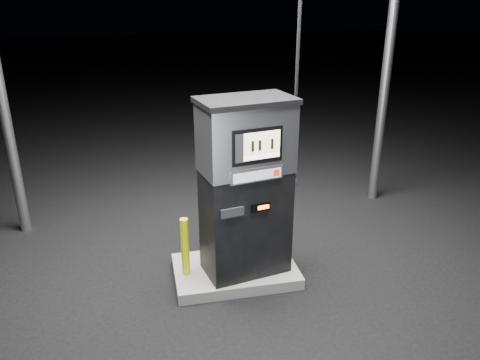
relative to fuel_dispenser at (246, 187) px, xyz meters
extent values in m
plane|color=black|center=(-0.13, 0.07, -1.31)|extent=(80.00, 80.00, 0.00)
cube|color=#61615D|center=(-0.13, 0.07, -1.23)|extent=(1.60, 1.00, 0.15)
cylinder|color=gray|center=(-3.13, 2.07, 0.94)|extent=(0.16, 0.16, 4.50)
cylinder|color=gray|center=(2.87, 2.07, 0.94)|extent=(0.16, 0.16, 4.50)
cube|color=black|center=(-0.01, 0.00, -0.47)|extent=(1.14, 0.79, 1.37)
cube|color=#B0B0B7|center=(-0.01, 0.00, 0.62)|extent=(1.16, 0.82, 0.82)
cube|color=black|center=(-0.01, 0.00, 1.07)|extent=(1.22, 0.87, 0.07)
cube|color=black|center=(0.06, -0.31, 0.62)|extent=(0.61, 0.15, 0.42)
cube|color=beige|center=(0.11, -0.32, 0.65)|extent=(0.44, 0.09, 0.26)
cube|color=white|center=(0.11, -0.32, 0.49)|extent=(0.44, 0.09, 0.05)
cube|color=#B0B0B7|center=(0.06, -0.31, 0.27)|extent=(0.65, 0.16, 0.15)
cube|color=#989BA0|center=(0.06, -0.33, 0.27)|extent=(0.59, 0.12, 0.12)
cube|color=red|center=(0.30, -0.28, 0.27)|extent=(0.08, 0.02, 0.08)
cube|color=black|center=(0.11, -0.30, -0.15)|extent=(0.24, 0.07, 0.10)
cube|color=#F5490C|center=(0.14, -0.30, -0.15)|extent=(0.14, 0.03, 0.05)
cube|color=black|center=(-0.25, -0.37, -0.15)|extent=(0.28, 0.08, 0.11)
cube|color=black|center=(0.56, 0.11, -0.01)|extent=(0.15, 0.21, 0.27)
cylinder|color=gray|center=(0.62, 0.13, -0.01)|extent=(0.12, 0.25, 0.08)
cylinder|color=black|center=(0.61, 0.07, 1.82)|extent=(0.05, 0.05, 3.40)
cylinder|color=yellow|center=(-0.77, 0.05, -0.77)|extent=(0.12, 0.12, 0.78)
cylinder|color=yellow|center=(0.61, 0.21, -0.71)|extent=(0.13, 0.13, 0.90)
camera|label=1|loc=(-1.18, -5.14, 2.20)|focal=35.00mm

